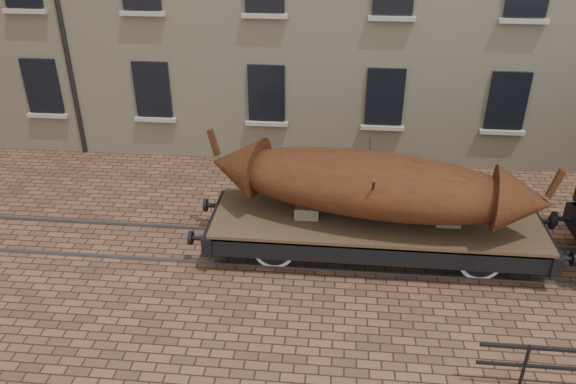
{
  "coord_description": "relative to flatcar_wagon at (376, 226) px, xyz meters",
  "views": [
    {
      "loc": [
        -0.28,
        -11.02,
        7.6
      ],
      "look_at": [
        -1.42,
        0.5,
        1.3
      ],
      "focal_mm": 35.0,
      "sensor_mm": 36.0,
      "label": 1
    }
  ],
  "objects": [
    {
      "name": "ground",
      "position": [
        -0.64,
        0.0,
        -0.78
      ],
      "size": [
        90.0,
        90.0,
        0.0
      ],
      "primitive_type": "plane",
      "color": "#4D3224"
    },
    {
      "name": "rail_track",
      "position": [
        -0.64,
        0.0,
        -0.75
      ],
      "size": [
        30.0,
        1.52,
        0.06
      ],
      "color": "#59595E",
      "rests_on": "ground"
    },
    {
      "name": "iron_boat",
      "position": [
        -0.19,
        -0.0,
        1.1
      ],
      "size": [
        7.55,
        3.22,
        1.77
      ],
      "color": "#51220F",
      "rests_on": "flatcar_wagon"
    },
    {
      "name": "flatcar_wagon",
      "position": [
        0.0,
        0.0,
        0.0
      ],
      "size": [
        8.34,
        2.26,
        1.26
      ],
      "color": "brown",
      "rests_on": "ground"
    }
  ]
}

